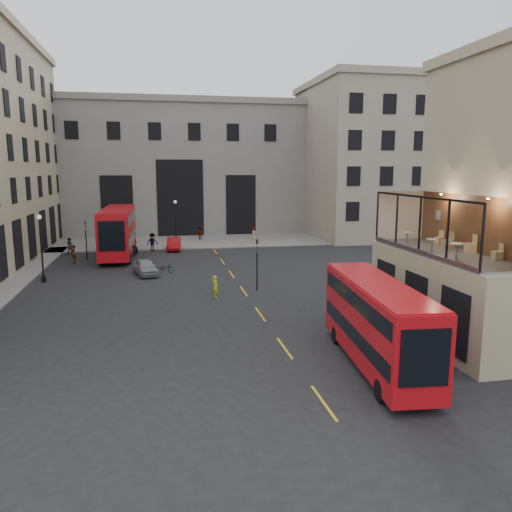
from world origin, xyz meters
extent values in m
plane|color=black|center=(0.00, 0.00, 0.00)|extent=(140.00, 140.00, 0.00)
cube|color=tan|center=(10.00, 0.00, 7.50)|extent=(4.00, 11.00, 15.00)
cube|color=black|center=(4.98, 0.00, 2.00)|extent=(0.08, 9.20, 3.00)
cube|color=brown|center=(7.97, 0.00, 6.05)|extent=(0.04, 10.00, 2.90)
cube|color=beige|center=(6.50, 5.00, 6.05)|extent=(3.00, 0.04, 2.90)
cube|color=black|center=(6.50, 0.00, 7.50)|extent=(3.00, 10.00, 0.04)
cube|color=slate|center=(5.00, 0.00, 4.70)|extent=(0.12, 10.00, 0.18)
cube|color=black|center=(5.00, 0.00, 7.45)|extent=(0.12, 10.00, 0.10)
cube|color=beige|center=(7.92, 3.20, 6.20)|extent=(0.04, 0.45, 0.55)
cylinder|color=#FFD899|center=(7.30, -2.00, 7.45)|extent=(0.12, 0.12, 0.05)
cylinder|color=#FFD899|center=(7.30, 2.00, 7.45)|extent=(0.12, 0.12, 0.05)
cube|color=tan|center=(6.50, 0.00, 2.25)|extent=(3.00, 11.00, 4.50)
cube|color=slate|center=(6.50, 0.00, 4.55)|extent=(3.00, 10.00, 0.10)
cube|color=gray|center=(-5.00, 48.00, 9.00)|extent=(34.00, 10.00, 18.00)
cube|color=gray|center=(-5.00, 48.00, 17.60)|extent=(35.00, 10.60, 0.80)
cube|color=black|center=(-5.00, 42.96, 5.00)|extent=(6.00, 0.12, 10.00)
cube|color=black|center=(-13.00, 42.96, 4.00)|extent=(4.00, 0.12, 8.00)
cube|color=black|center=(3.00, 42.96, 4.00)|extent=(4.00, 0.12, 8.00)
cube|color=#A09781|center=(20.00, 40.00, 10.00)|extent=(16.00, 18.00, 20.00)
cube|color=#A09781|center=(20.00, 40.00, 19.60)|extent=(16.60, 18.60, 0.80)
cube|color=slate|center=(-6.00, 38.00, 0.06)|extent=(40.00, 12.00, 0.12)
cylinder|color=black|center=(-1.00, 12.00, 1.40)|extent=(0.10, 0.10, 2.80)
imported|color=black|center=(-1.00, 12.00, 3.30)|extent=(0.16, 0.20, 1.00)
cylinder|color=black|center=(-15.00, 28.00, 1.40)|extent=(0.10, 0.10, 2.80)
imported|color=black|center=(-15.00, 28.00, 3.30)|extent=(0.16, 0.20, 1.00)
cylinder|color=black|center=(-17.00, 18.00, 2.50)|extent=(0.14, 0.14, 5.00)
cylinder|color=black|center=(-17.00, 18.00, 0.25)|extent=(0.36, 0.36, 0.50)
sphere|color=silver|center=(-17.00, 18.00, 5.15)|extent=(0.36, 0.36, 0.36)
cylinder|color=black|center=(-6.00, 34.00, 2.50)|extent=(0.14, 0.14, 5.00)
cylinder|color=black|center=(-6.00, 34.00, 0.25)|extent=(0.36, 0.36, 0.50)
sphere|color=silver|center=(-6.00, 34.00, 5.15)|extent=(0.36, 0.36, 0.36)
cube|color=#B80C14|center=(1.47, -3.01, 2.08)|extent=(3.09, 9.90, 3.45)
cube|color=black|center=(1.47, -3.01, 1.59)|extent=(3.08, 9.38, 0.71)
cube|color=black|center=(1.47, -3.01, 3.14)|extent=(3.08, 9.38, 0.71)
cube|color=#B80C14|center=(1.47, -3.01, 3.83)|extent=(2.99, 9.70, 0.11)
cylinder|color=black|center=(0.77, 0.18, 0.44)|extent=(0.33, 0.90, 0.89)
cylinder|color=black|center=(2.74, 0.00, 0.44)|extent=(0.33, 0.90, 0.89)
cylinder|color=black|center=(0.18, -6.32, 0.44)|extent=(0.33, 0.90, 0.89)
cylinder|color=black|center=(2.14, -6.50, 0.44)|extent=(0.33, 0.90, 0.89)
cube|color=red|center=(-11.98, 28.88, 2.64)|extent=(3.01, 12.39, 4.38)
cube|color=black|center=(-11.98, 28.88, 2.02)|extent=(3.04, 11.72, 0.90)
cube|color=black|center=(-11.98, 28.88, 3.99)|extent=(3.04, 11.72, 0.90)
cube|color=red|center=(-11.98, 28.88, 4.86)|extent=(2.90, 12.15, 0.13)
cylinder|color=black|center=(-13.19, 32.85, 0.56)|extent=(0.33, 1.13, 1.12)
cylinder|color=black|center=(-10.63, 32.81, 0.56)|extent=(0.33, 1.13, 1.12)
cylinder|color=black|center=(-13.33, 24.58, 0.56)|extent=(0.33, 1.13, 1.12)
cylinder|color=black|center=(-10.77, 24.53, 0.56)|extent=(0.33, 1.13, 1.12)
imported|color=gray|center=(-9.15, 19.19, 0.66)|extent=(2.47, 4.15, 1.32)
imported|color=#A0090C|center=(-6.33, 31.93, 0.68)|extent=(1.74, 4.23, 1.36)
imported|color=black|center=(-11.62, 28.13, 0.80)|extent=(3.13, 5.79, 1.59)
imported|color=gray|center=(-7.52, 19.71, 0.40)|extent=(1.60, 0.73, 0.81)
imported|color=#BFE117|center=(-4.23, 10.60, 0.77)|extent=(0.53, 0.65, 1.55)
imported|color=gray|center=(-16.99, 30.69, 0.90)|extent=(0.96, 0.79, 1.79)
imported|color=gray|center=(-8.65, 31.75, 0.98)|extent=(1.44, 1.15, 1.95)
imported|color=gray|center=(-2.89, 38.25, 0.85)|extent=(1.06, 0.59, 1.70)
imported|color=gray|center=(3.77, 37.71, 0.84)|extent=(0.86, 0.98, 1.68)
imported|color=gray|center=(-15.89, 25.73, 0.87)|extent=(0.42, 0.64, 1.74)
cylinder|color=silver|center=(5.61, -2.36, 5.42)|extent=(0.67, 0.67, 0.04)
cylinder|color=slate|center=(5.61, -2.36, 5.01)|extent=(0.09, 0.09, 0.78)
cylinder|color=slate|center=(5.61, -2.36, 4.62)|extent=(0.49, 0.49, 0.03)
cylinder|color=silver|center=(5.63, -0.18, 5.32)|extent=(0.59, 0.59, 0.04)
cylinder|color=slate|center=(5.63, -0.18, 4.96)|extent=(0.08, 0.08, 0.69)
cylinder|color=slate|center=(5.63, -0.18, 4.61)|extent=(0.43, 0.43, 0.03)
cylinder|color=beige|center=(5.75, 2.65, 5.31)|extent=(0.58, 0.58, 0.04)
cylinder|color=slate|center=(5.75, 2.65, 4.96)|extent=(0.08, 0.08, 0.68)
cylinder|color=slate|center=(5.75, 2.65, 4.61)|extent=(0.43, 0.43, 0.03)
cube|color=tan|center=(7.57, -2.61, 4.81)|extent=(0.43, 0.43, 0.42)
cube|color=tan|center=(7.75, -2.62, 5.21)|extent=(0.07, 0.40, 0.37)
cube|color=#DEBD80|center=(7.60, -0.48, 4.85)|extent=(0.52, 0.52, 0.50)
cube|color=#DEBD80|center=(7.81, -0.51, 5.32)|extent=(0.11, 0.47, 0.44)
cube|color=tan|center=(7.25, 0.98, 4.85)|extent=(0.55, 0.55, 0.49)
cube|color=tan|center=(7.45, 1.03, 5.31)|extent=(0.15, 0.46, 0.44)
cube|color=#DAA87E|center=(7.65, 2.49, 4.81)|extent=(0.48, 0.48, 0.42)
cube|color=#DAA87E|center=(7.82, 2.54, 5.21)|extent=(0.13, 0.39, 0.37)
camera|label=1|loc=(-8.01, -22.99, 8.85)|focal=35.00mm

